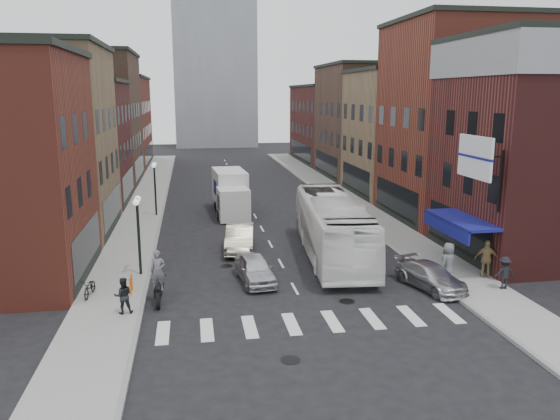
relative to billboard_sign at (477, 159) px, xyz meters
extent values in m
plane|color=black|center=(-8.59, -0.50, -6.13)|extent=(160.00, 160.00, 0.00)
cube|color=gray|center=(-17.09, 21.50, -6.06)|extent=(3.00, 74.00, 0.15)
cube|color=gray|center=(-0.09, 21.50, -6.06)|extent=(3.00, 74.00, 0.15)
cube|color=gray|center=(-15.59, 21.50, -6.13)|extent=(0.20, 74.00, 0.16)
cube|color=gray|center=(-1.59, 21.50, -6.13)|extent=(0.20, 74.00, 0.16)
cube|color=silver|center=(-8.59, -3.50, -6.13)|extent=(12.00, 2.20, 0.01)
cube|color=black|center=(-18.61, 4.00, -4.53)|extent=(0.08, 7.20, 2.20)
cube|color=olive|center=(-23.59, 13.50, -0.13)|extent=(10.00, 10.00, 12.00)
cube|color=black|center=(-18.61, 13.50, -4.53)|extent=(0.08, 8.00, 2.20)
cube|color=black|center=(-23.59, 13.50, 6.02)|extent=(10.30, 10.20, 0.30)
cube|color=#4A1B1A|center=(-23.59, 23.50, -1.13)|extent=(10.00, 10.00, 10.00)
cube|color=black|center=(-18.61, 23.50, -4.53)|extent=(0.08, 8.00, 2.20)
cube|color=black|center=(-23.59, 23.50, 4.02)|extent=(10.30, 10.20, 0.30)
cube|color=#4D3526|center=(-23.59, 34.50, 0.37)|extent=(10.00, 12.00, 13.00)
cube|color=black|center=(-18.61, 34.50, -4.53)|extent=(0.08, 9.60, 2.20)
cube|color=black|center=(-23.59, 34.50, 7.02)|extent=(10.30, 12.20, 0.30)
cube|color=maroon|center=(-23.59, 48.50, -0.63)|extent=(10.00, 16.00, 11.00)
cube|color=black|center=(-18.61, 48.50, -4.53)|extent=(0.08, 12.80, 2.20)
cube|color=black|center=(-23.59, 48.50, 5.02)|extent=(10.30, 16.20, 0.30)
cube|color=#4A1B1A|center=(6.41, 4.00, -0.13)|extent=(10.00, 9.00, 12.00)
cube|color=black|center=(1.43, 4.00, -4.53)|extent=(0.08, 7.20, 2.20)
cube|color=black|center=(6.41, 4.00, 6.02)|extent=(10.30, 9.20, 0.30)
cube|color=maroon|center=(6.41, 13.50, 0.87)|extent=(10.00, 10.00, 14.00)
cube|color=black|center=(1.43, 13.50, -4.53)|extent=(0.08, 8.00, 2.20)
cube|color=black|center=(6.41, 13.50, 8.02)|extent=(10.30, 10.20, 0.30)
cube|color=olive|center=(6.41, 23.50, -0.63)|extent=(10.00, 10.00, 11.00)
cube|color=black|center=(1.43, 23.50, -4.53)|extent=(0.08, 8.00, 2.20)
cube|color=black|center=(6.41, 23.50, 5.02)|extent=(10.30, 10.20, 0.30)
cube|color=#4D3526|center=(6.41, 34.50, -0.13)|extent=(10.00, 12.00, 12.00)
cube|color=black|center=(1.43, 34.50, -4.53)|extent=(0.08, 9.60, 2.20)
cube|color=black|center=(6.41, 34.50, 6.02)|extent=(10.30, 12.20, 0.30)
cube|color=#4A1B1A|center=(6.41, 48.50, -1.13)|extent=(10.00, 16.00, 10.00)
cube|color=black|center=(1.43, 48.50, -4.53)|extent=(0.08, 12.80, 2.20)
cube|color=black|center=(6.41, 48.50, 4.02)|extent=(10.30, 16.20, 0.30)
cube|color=navy|center=(0.51, 2.00, -3.43)|extent=(1.80, 5.00, 0.15)
cube|color=navy|center=(-0.34, 2.00, -3.78)|extent=(0.10, 5.00, 0.70)
cylinder|color=black|center=(1.31, 0.00, -1.13)|extent=(0.12, 0.12, 3.00)
cylinder|color=black|center=(0.61, 0.00, 0.07)|extent=(1.40, 0.08, 0.08)
cube|color=silver|center=(-0.09, 0.00, 0.07)|extent=(0.12, 3.00, 2.00)
cube|color=#9399A0|center=(-8.59, 77.50, 18.87)|extent=(14.00, 14.00, 50.00)
cylinder|color=black|center=(-15.99, 3.50, -4.13)|extent=(0.14, 0.14, 4.00)
cylinder|color=black|center=(-15.99, 3.50, -2.13)|extent=(0.06, 0.90, 0.06)
sphere|color=white|center=(-15.99, 3.05, -2.18)|extent=(0.32, 0.32, 0.32)
sphere|color=white|center=(-15.99, 3.95, -2.18)|extent=(0.32, 0.32, 0.32)
cylinder|color=black|center=(-15.99, 17.50, -4.13)|extent=(0.14, 0.14, 4.00)
cylinder|color=black|center=(-15.99, 17.50, -2.13)|extent=(0.06, 0.90, 0.06)
sphere|color=white|center=(-15.99, 17.05, -2.18)|extent=(0.32, 0.32, 0.32)
sphere|color=white|center=(-15.99, 17.95, -2.18)|extent=(0.32, 0.32, 0.32)
cylinder|color=#D8590C|center=(-16.19, 0.50, -5.58)|extent=(0.08, 0.08, 0.80)
cylinder|color=#D8590C|center=(-16.19, 1.10, -5.58)|extent=(0.08, 0.08, 0.80)
cube|color=silver|center=(-10.32, 15.28, -4.89)|extent=(2.35, 2.52, 2.29)
cube|color=black|center=(-10.32, 15.28, -4.66)|extent=(2.32, 1.43, 1.01)
cube|color=silver|center=(-10.32, 18.77, -4.21)|extent=(2.60, 4.91, 2.66)
cube|color=navy|center=(-10.32, 18.77, -4.21)|extent=(2.45, 1.98, 1.10)
cube|color=black|center=(-10.32, 18.59, -5.72)|extent=(2.40, 6.08, 0.32)
cylinder|color=black|center=(-11.37, 15.47, -5.72)|extent=(0.26, 0.83, 0.83)
cylinder|color=black|center=(-9.26, 15.47, -5.72)|extent=(0.26, 0.83, 0.83)
cylinder|color=black|center=(-11.37, 18.59, -5.72)|extent=(0.26, 0.83, 0.83)
cylinder|color=black|center=(-9.26, 18.59, -5.72)|extent=(0.26, 0.83, 0.83)
cylinder|color=black|center=(-11.37, 20.42, -5.72)|extent=(0.26, 0.83, 0.83)
cylinder|color=black|center=(-9.26, 20.42, -5.72)|extent=(0.26, 0.83, 0.83)
cylinder|color=black|center=(-14.88, 0.65, -5.77)|extent=(0.15, 0.72, 0.72)
cylinder|color=black|center=(-14.88, -0.99, -5.77)|extent=(0.15, 0.72, 0.72)
cube|color=black|center=(-14.88, -0.17, -5.53)|extent=(0.38, 1.33, 0.38)
cube|color=black|center=(-14.88, 0.43, -5.09)|extent=(0.61, 0.11, 0.07)
imported|color=slate|center=(-14.88, -0.28, -4.63)|extent=(0.69, 0.48, 1.81)
imported|color=white|center=(-5.48, 5.39, -4.40)|extent=(4.06, 12.65, 3.46)
imported|color=silver|center=(-10.34, 1.77, -5.47)|extent=(1.98, 4.06, 1.33)
imported|color=#BAB697|center=(-10.57, 7.44, -5.38)|extent=(2.18, 4.76, 1.51)
imported|color=#B5B5BA|center=(-2.18, -0.50, -5.54)|extent=(2.68, 4.39, 1.19)
imported|color=black|center=(-17.98, 0.70, -5.57)|extent=(0.71, 1.60, 0.82)
imported|color=black|center=(-16.25, -1.60, -5.21)|extent=(0.81, 0.53, 1.55)
imported|color=black|center=(1.01, -1.46, -5.20)|extent=(1.02, 0.53, 1.56)
imported|color=olive|center=(1.01, 0.12, -5.02)|extent=(1.26, 0.97, 1.93)
imported|color=#5A5D61|center=(-1.19, -0.22, -4.99)|extent=(1.15, 1.04, 1.98)
camera|label=1|loc=(-13.30, -23.74, 2.98)|focal=35.00mm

